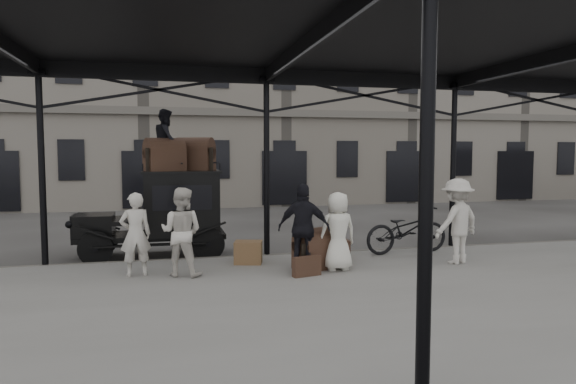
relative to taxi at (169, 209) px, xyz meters
name	(u,v)px	position (x,y,z in m)	size (l,w,h in m)	color
ground	(285,280)	(2.31, -3.06, -1.20)	(120.00, 120.00, 0.00)	#383533
platform	(312,305)	(2.31, -5.06, -1.13)	(28.00, 8.00, 0.15)	slate
canopy	(309,34)	(2.31, -4.78, 3.39)	(22.50, 9.00, 4.74)	black
building_frontage	(210,71)	(2.31, 14.94, 5.80)	(64.00, 8.00, 14.00)	slate
taxi	(169,209)	(0.00, 0.00, 0.00)	(3.65, 1.55, 2.18)	black
porter_left	(135,234)	(-0.67, -2.58, -0.21)	(0.62, 0.40, 1.69)	beige
porter_midleft	(181,232)	(0.23, -2.77, -0.16)	(0.87, 0.68, 1.79)	silver
porter_centre	(338,231)	(3.44, -3.04, -0.23)	(0.81, 0.53, 1.66)	silver
porter_official	(304,228)	(2.70, -3.05, -0.13)	(1.08, 0.45, 1.84)	black
porter_right	(457,221)	(6.26, -3.01, -0.10)	(1.23, 0.71, 1.90)	beige
bicycle	(407,230)	(5.69, -1.69, -0.48)	(0.77, 2.20, 1.15)	black
porter_roof	(166,140)	(-0.03, -0.10, 1.74)	(0.74, 0.57, 1.52)	black
steamer_trunk_roof_near	(165,157)	(-0.08, -0.25, 1.31)	(0.91, 0.56, 0.67)	#462D20
steamer_trunk_roof_far	(195,157)	(0.67, 0.20, 1.32)	(0.95, 0.58, 0.69)	#462D20
steamer_trunk_platform	(318,251)	(3.11, -2.73, -0.69)	(0.99, 0.61, 0.73)	#462D20
wicker_hamper	(248,252)	(1.71, -1.95, -0.80)	(0.60, 0.45, 0.50)	brown
suitcase_upright	(344,248)	(3.99, -1.88, -0.83)	(0.15, 0.60, 0.45)	#462D20
suitcase_flat	(307,266)	(2.67, -3.40, -0.85)	(0.60, 0.15, 0.40)	#462D20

